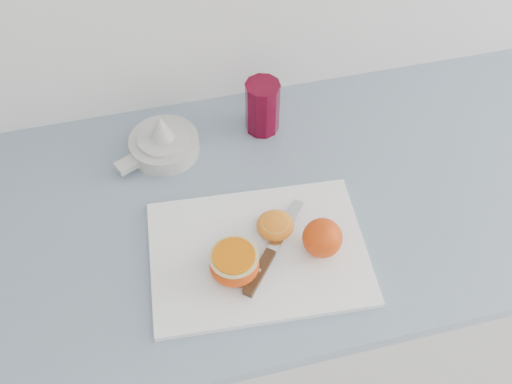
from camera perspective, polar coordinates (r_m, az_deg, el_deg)
The scene contains 8 objects.
counter at distance 1.45m, azimuth -3.11°, elevation -12.19°, with size 2.61×0.64×0.89m.
cutting_board at distance 1.01m, azimuth 0.24°, elevation -6.09°, with size 0.38×0.27×0.01m, color white.
whole_orange at distance 0.98m, azimuth 6.65°, elevation -4.60°, with size 0.07×0.07×0.07m.
half_orange at distance 0.96m, azimuth -2.18°, elevation -7.16°, with size 0.08×0.08×0.05m.
squeezed_shell at distance 1.01m, azimuth 1.93°, elevation -3.33°, with size 0.07×0.07×0.03m.
paring_knife at distance 0.98m, azimuth 0.83°, elevation -7.16°, with size 0.15×0.18×0.01m.
citrus_juicer at distance 1.16m, azimuth -9.27°, elevation 4.91°, with size 0.17×0.14×0.09m.
red_tumbler at distance 1.17m, azimuth 0.65°, elevation 8.35°, with size 0.07×0.07×0.12m.
Camera 1 is at (-0.30, 1.06, 1.75)m, focal length 40.00 mm.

